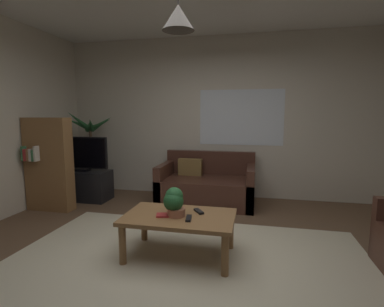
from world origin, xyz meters
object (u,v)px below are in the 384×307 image
(coffee_table, at_px, (179,221))
(bookshelf_corner, at_px, (48,164))
(pendant_lamp, at_px, (178,17))
(couch_under_window, at_px, (207,187))
(tv_stand, at_px, (84,185))
(potted_plant_on_table, at_px, (174,201))
(tv, at_px, (81,153))
(remote_on_table_1, at_px, (189,218))
(remote_on_table_0, at_px, (199,211))
(potted_palm_corner, at_px, (91,157))
(book_on_table_0, at_px, (163,215))

(coffee_table, relative_size, bookshelf_corner, 0.79)
(bookshelf_corner, bearing_deg, pendant_lamp, -23.80)
(couch_under_window, xyz_separation_m, tv_stand, (-2.09, -0.25, -0.02))
(couch_under_window, xyz_separation_m, potted_plant_on_table, (-0.02, -1.88, 0.31))
(coffee_table, xyz_separation_m, tv, (-2.12, 1.58, 0.43))
(remote_on_table_1, xyz_separation_m, potted_plant_on_table, (-0.17, 0.07, 0.14))
(remote_on_table_0, height_order, pendant_lamp, pendant_lamp)
(tv, relative_size, potted_palm_corner, 0.61)
(tv, height_order, potted_palm_corner, potted_palm_corner)
(coffee_table, xyz_separation_m, tv_stand, (-2.12, 1.61, -0.12))
(coffee_table, height_order, remote_on_table_0, remote_on_table_0)
(potted_plant_on_table, distance_m, tv_stand, 2.66)
(coffee_table, distance_m, bookshelf_corner, 2.54)
(bookshelf_corner, height_order, pendant_lamp, pendant_lamp)
(coffee_table, relative_size, pendant_lamp, 1.97)
(remote_on_table_1, bearing_deg, pendant_lamp, 132.61)
(remote_on_table_1, xyz_separation_m, bookshelf_corner, (-2.42, 1.11, 0.26))
(coffee_table, distance_m, tv, 2.68)
(potted_plant_on_table, bearing_deg, remote_on_table_0, 33.80)
(potted_plant_on_table, bearing_deg, book_on_table_0, -161.28)
(potted_plant_on_table, distance_m, bookshelf_corner, 2.49)
(coffee_table, xyz_separation_m, remote_on_table_0, (0.18, 0.12, 0.08))
(potted_plant_on_table, bearing_deg, potted_palm_corner, 136.53)
(coffee_table, height_order, book_on_table_0, book_on_table_0)
(couch_under_window, xyz_separation_m, book_on_table_0, (-0.12, -1.91, 0.17))
(potted_palm_corner, bearing_deg, bookshelf_corner, -96.44)
(tv, bearing_deg, book_on_table_0, -39.96)
(potted_plant_on_table, xyz_separation_m, bookshelf_corner, (-2.25, 1.04, 0.12))
(couch_under_window, relative_size, potted_plant_on_table, 5.30)
(remote_on_table_1, bearing_deg, remote_on_table_0, 67.76)
(coffee_table, bearing_deg, remote_on_table_0, 35.08)
(coffee_table, height_order, potted_plant_on_table, potted_plant_on_table)
(couch_under_window, bearing_deg, coffee_table, -89.15)
(coffee_table, bearing_deg, remote_on_table_1, -39.54)
(bookshelf_corner, bearing_deg, tv, 71.99)
(remote_on_table_0, xyz_separation_m, pendant_lamp, (-0.18, -0.12, 1.89))
(remote_on_table_1, relative_size, tv_stand, 0.18)
(tv_stand, bearing_deg, book_on_table_0, -40.33)
(book_on_table_0, bearing_deg, remote_on_table_0, 29.37)
(book_on_table_0, bearing_deg, pendant_lamp, 21.86)
(book_on_table_0, bearing_deg, couch_under_window, 86.28)
(bookshelf_corner, bearing_deg, remote_on_table_1, -24.70)
(pendant_lamp, bearing_deg, tv, 143.18)
(coffee_table, height_order, potted_palm_corner, potted_palm_corner)
(book_on_table_0, xyz_separation_m, remote_on_table_0, (0.33, 0.18, 0.00))
(book_on_table_0, relative_size, remote_on_table_1, 0.84)
(pendant_lamp, bearing_deg, bookshelf_corner, 156.20)
(remote_on_table_0, bearing_deg, coffee_table, 0.28)
(remote_on_table_1, bearing_deg, bookshelf_corner, 147.45)
(remote_on_table_0, height_order, potted_plant_on_table, potted_plant_on_table)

